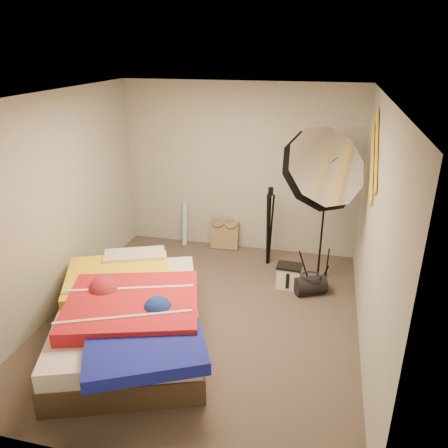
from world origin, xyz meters
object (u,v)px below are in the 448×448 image
(tote_bag, at_px, (225,235))
(camera_case, at_px, (289,277))
(wrapping_roll, at_px, (185,224))
(bed, at_px, (131,316))
(photo_umbrella, at_px, (321,170))
(camera_tripod, at_px, (269,221))
(duffel_bag, at_px, (310,285))

(tote_bag, relative_size, camera_case, 1.44)
(tote_bag, height_order, wrapping_roll, wrapping_roll)
(bed, xyz_separation_m, photo_umbrella, (1.81, 1.61, 1.26))
(tote_bag, bearing_deg, wrapping_roll, -179.92)
(photo_umbrella, relative_size, camera_tripod, 1.89)
(duffel_bag, relative_size, camera_tripod, 0.33)
(tote_bag, height_order, duffel_bag, tote_bag)
(wrapping_roll, distance_m, camera_case, 2.00)
(camera_case, height_order, photo_umbrella, photo_umbrella)
(photo_umbrella, xyz_separation_m, camera_tripod, (-0.65, 0.50, -0.91))
(camera_case, height_order, camera_tripod, camera_tripod)
(duffel_bag, bearing_deg, camera_tripod, 107.72)
(tote_bag, xyz_separation_m, bed, (-0.43, -2.48, 0.09))
(duffel_bag, height_order, camera_tripod, camera_tripod)
(tote_bag, height_order, camera_tripod, camera_tripod)
(wrapping_roll, xyz_separation_m, camera_case, (1.74, -0.97, -0.19))
(wrapping_roll, bearing_deg, camera_tripod, -14.68)
(wrapping_roll, bearing_deg, camera_case, -29.06)
(bed, distance_m, camera_tripod, 2.43)
(photo_umbrella, bearing_deg, camera_case, -159.42)
(wrapping_roll, xyz_separation_m, camera_tripod, (1.38, -0.36, 0.33))
(tote_bag, bearing_deg, photo_umbrella, -33.40)
(bed, bearing_deg, tote_bag, 80.11)
(camera_tripod, bearing_deg, camera_case, -59.17)
(duffel_bag, relative_size, photo_umbrella, 0.18)
(bed, height_order, camera_tripod, camera_tripod)
(tote_bag, bearing_deg, camera_tripod, -28.17)
(bed, bearing_deg, photo_umbrella, 41.65)
(wrapping_roll, relative_size, duffel_bag, 1.73)
(wrapping_roll, relative_size, camera_tripod, 0.58)
(camera_case, bearing_deg, tote_bag, 140.76)
(wrapping_roll, distance_m, bed, 2.48)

